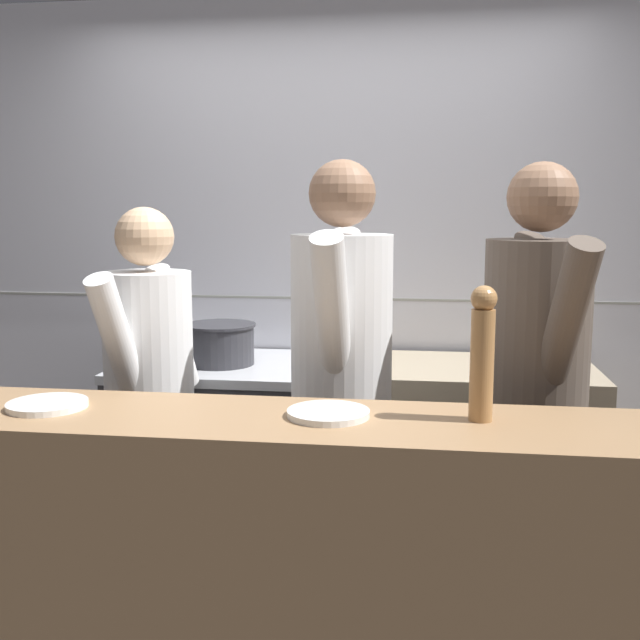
{
  "coord_description": "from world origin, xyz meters",
  "views": [
    {
      "loc": [
        0.46,
        -2.22,
        1.58
      ],
      "look_at": [
        0.05,
        0.7,
        1.15
      ],
      "focal_mm": 42.0,
      "sensor_mm": 36.0,
      "label": 1
    }
  ],
  "objects_px": {
    "plated_dish_main": "(47,405)",
    "chef_head_cook": "(150,400)",
    "oven_range": "(221,455)",
    "stock_pot": "(220,343)",
    "chef_sous": "(341,382)",
    "mixing_bowl_steel": "(526,357)",
    "chef_line": "(534,393)",
    "pepper_mill": "(482,351)",
    "plated_dish_appetiser": "(328,413)"
  },
  "relations": [
    {
      "from": "oven_range",
      "to": "stock_pot",
      "type": "xyz_separation_m",
      "value": [
        0.02,
        -0.04,
        0.54
      ]
    },
    {
      "from": "pepper_mill",
      "to": "chef_head_cook",
      "type": "height_order",
      "value": "chef_head_cook"
    },
    {
      "from": "chef_sous",
      "to": "chef_line",
      "type": "height_order",
      "value": "chef_sous"
    },
    {
      "from": "oven_range",
      "to": "chef_sous",
      "type": "height_order",
      "value": "chef_sous"
    },
    {
      "from": "mixing_bowl_steel",
      "to": "plated_dish_appetiser",
      "type": "height_order",
      "value": "plated_dish_appetiser"
    },
    {
      "from": "plated_dish_main",
      "to": "chef_head_cook",
      "type": "bearing_deg",
      "value": 83.95
    },
    {
      "from": "plated_dish_main",
      "to": "chef_sous",
      "type": "distance_m",
      "value": 1.0
    },
    {
      "from": "stock_pot",
      "to": "plated_dish_main",
      "type": "height_order",
      "value": "stock_pot"
    },
    {
      "from": "chef_head_cook",
      "to": "chef_line",
      "type": "xyz_separation_m",
      "value": [
        1.37,
        -0.02,
        0.08
      ]
    },
    {
      "from": "plated_dish_appetiser",
      "to": "pepper_mill",
      "type": "relative_size",
      "value": 0.62
    },
    {
      "from": "oven_range",
      "to": "chef_head_cook",
      "type": "xyz_separation_m",
      "value": [
        -0.07,
        -0.7,
        0.44
      ]
    },
    {
      "from": "plated_dish_appetiser",
      "to": "chef_line",
      "type": "bearing_deg",
      "value": 42.66
    },
    {
      "from": "oven_range",
      "to": "stock_pot",
      "type": "bearing_deg",
      "value": -68.06
    },
    {
      "from": "stock_pot",
      "to": "mixing_bowl_steel",
      "type": "height_order",
      "value": "stock_pot"
    },
    {
      "from": "mixing_bowl_steel",
      "to": "chef_head_cook",
      "type": "xyz_separation_m",
      "value": [
        -1.43,
        -0.67,
        -0.07
      ]
    },
    {
      "from": "stock_pot",
      "to": "chef_line",
      "type": "xyz_separation_m",
      "value": [
        1.29,
        -0.68,
        -0.02
      ]
    },
    {
      "from": "plated_dish_main",
      "to": "chef_sous",
      "type": "xyz_separation_m",
      "value": [
        0.78,
        0.63,
        -0.06
      ]
    },
    {
      "from": "plated_dish_main",
      "to": "pepper_mill",
      "type": "relative_size",
      "value": 0.62
    },
    {
      "from": "plated_dish_main",
      "to": "chef_head_cook",
      "type": "distance_m",
      "value": 0.64
    },
    {
      "from": "mixing_bowl_steel",
      "to": "pepper_mill",
      "type": "relative_size",
      "value": 0.78
    },
    {
      "from": "plated_dish_main",
      "to": "chef_sous",
      "type": "relative_size",
      "value": 0.13
    },
    {
      "from": "mixing_bowl_steel",
      "to": "plated_dish_appetiser",
      "type": "bearing_deg",
      "value": -118.54
    },
    {
      "from": "oven_range",
      "to": "plated_dish_main",
      "type": "xyz_separation_m",
      "value": [
        -0.13,
        -1.33,
        0.59
      ]
    },
    {
      "from": "mixing_bowl_steel",
      "to": "chef_line",
      "type": "bearing_deg",
      "value": -95.08
    },
    {
      "from": "mixing_bowl_steel",
      "to": "pepper_mill",
      "type": "height_order",
      "value": "pepper_mill"
    },
    {
      "from": "mixing_bowl_steel",
      "to": "oven_range",
      "type": "bearing_deg",
      "value": 178.67
    },
    {
      "from": "plated_dish_appetiser",
      "to": "chef_head_cook",
      "type": "height_order",
      "value": "chef_head_cook"
    },
    {
      "from": "pepper_mill",
      "to": "chef_head_cook",
      "type": "relative_size",
      "value": 0.23
    },
    {
      "from": "pepper_mill",
      "to": "stock_pot",
      "type": "bearing_deg",
      "value": 130.6
    },
    {
      "from": "stock_pot",
      "to": "plated_dish_appetiser",
      "type": "xyz_separation_m",
      "value": [
        0.66,
        -1.26,
        0.04
      ]
    },
    {
      "from": "plated_dish_main",
      "to": "plated_dish_appetiser",
      "type": "relative_size",
      "value": 0.99
    },
    {
      "from": "chef_line",
      "to": "oven_range",
      "type": "bearing_deg",
      "value": 136.52
    },
    {
      "from": "plated_dish_main",
      "to": "stock_pot",
      "type": "bearing_deg",
      "value": 83.32
    },
    {
      "from": "plated_dish_appetiser",
      "to": "pepper_mill",
      "type": "xyz_separation_m",
      "value": [
        0.41,
        0.02,
        0.18
      ]
    },
    {
      "from": "oven_range",
      "to": "stock_pot",
      "type": "distance_m",
      "value": 0.54
    },
    {
      "from": "pepper_mill",
      "to": "chef_head_cook",
      "type": "bearing_deg",
      "value": 153.14
    },
    {
      "from": "plated_dish_main",
      "to": "chef_line",
      "type": "relative_size",
      "value": 0.13
    },
    {
      "from": "mixing_bowl_steel",
      "to": "plated_dish_appetiser",
      "type": "relative_size",
      "value": 1.25
    },
    {
      "from": "plated_dish_main",
      "to": "chef_head_cook",
      "type": "height_order",
      "value": "chef_head_cook"
    },
    {
      "from": "stock_pot",
      "to": "mixing_bowl_steel",
      "type": "relative_size",
      "value": 1.14
    },
    {
      "from": "stock_pot",
      "to": "pepper_mill",
      "type": "xyz_separation_m",
      "value": [
        1.07,
        -1.25,
        0.22
      ]
    },
    {
      "from": "stock_pot",
      "to": "chef_line",
      "type": "distance_m",
      "value": 1.46
    },
    {
      "from": "chef_line",
      "to": "chef_head_cook",
      "type": "bearing_deg",
      "value": 164.67
    },
    {
      "from": "mixing_bowl_steel",
      "to": "plated_dish_main",
      "type": "height_order",
      "value": "plated_dish_main"
    },
    {
      "from": "oven_range",
      "to": "pepper_mill",
      "type": "distance_m",
      "value": 1.85
    },
    {
      "from": "oven_range",
      "to": "plated_dish_appetiser",
      "type": "relative_size",
      "value": 3.9
    },
    {
      "from": "chef_head_cook",
      "to": "chef_sous",
      "type": "bearing_deg",
      "value": 9.59
    },
    {
      "from": "plated_dish_appetiser",
      "to": "plated_dish_main",
      "type": "bearing_deg",
      "value": -178.43
    },
    {
      "from": "oven_range",
      "to": "plated_dish_main",
      "type": "bearing_deg",
      "value": -95.78
    },
    {
      "from": "oven_range",
      "to": "plated_dish_appetiser",
      "type": "xyz_separation_m",
      "value": [
        0.67,
        -1.3,
        0.59
      ]
    }
  ]
}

